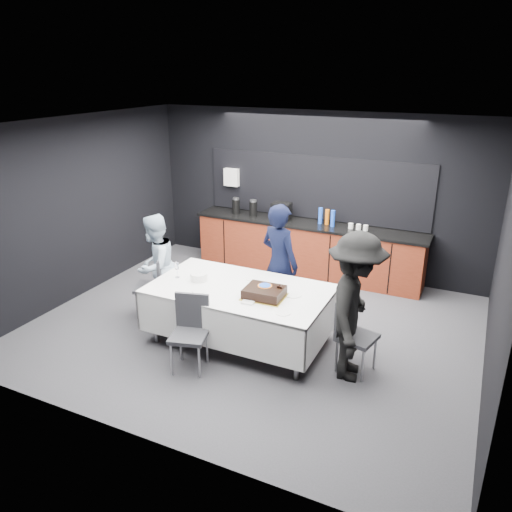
{
  "coord_description": "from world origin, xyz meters",
  "views": [
    {
      "loc": [
        2.72,
        -5.63,
        3.46
      ],
      "look_at": [
        0.0,
        0.1,
        1.05
      ],
      "focal_mm": 35.0,
      "sensor_mm": 36.0,
      "label": 1
    }
  ],
  "objects": [
    {
      "name": "loose_plate_right_b",
      "position": [
        0.78,
        -0.81,
        0.78
      ],
      "size": [
        0.18,
        0.18,
        0.01
      ],
      "primitive_type": "cylinder",
      "color": "white",
      "rests_on": "party_table"
    },
    {
      "name": "room_shell",
      "position": [
        0.0,
        0.0,
        1.86
      ],
      "size": [
        6.04,
        5.04,
        2.82
      ],
      "color": "white",
      "rests_on": "ground"
    },
    {
      "name": "person_center",
      "position": [
        0.21,
        0.44,
        0.86
      ],
      "size": [
        0.73,
        0.6,
        1.73
      ],
      "primitive_type": "imported",
      "rotation": [
        0.0,
        0.0,
        2.8
      ],
      "color": "black",
      "rests_on": "ground"
    },
    {
      "name": "cake_assembly",
      "position": [
        0.41,
        -0.52,
        0.84
      ],
      "size": [
        0.53,
        0.44,
        0.16
      ],
      "color": "gold",
      "rests_on": "party_table"
    },
    {
      "name": "fork_pile",
      "position": [
        0.3,
        -0.76,
        0.79
      ],
      "size": [
        0.15,
        0.1,
        0.02
      ],
      "primitive_type": "cube",
      "rotation": [
        0.0,
        0.0,
        0.07
      ],
      "color": "white",
      "rests_on": "party_table"
    },
    {
      "name": "plate_stack",
      "position": [
        -0.61,
        -0.41,
        0.83
      ],
      "size": [
        0.23,
        0.23,
        0.1
      ],
      "primitive_type": "cylinder",
      "color": "white",
      "rests_on": "party_table"
    },
    {
      "name": "loose_plate_near",
      "position": [
        -0.42,
        -0.7,
        0.78
      ],
      "size": [
        0.2,
        0.2,
        0.01
      ],
      "primitive_type": "cylinder",
      "color": "white",
      "rests_on": "party_table"
    },
    {
      "name": "party_table",
      "position": [
        0.0,
        -0.4,
        0.64
      ],
      "size": [
        2.32,
        1.32,
        0.78
      ],
      "color": "#99999E",
      "rests_on": "ground"
    },
    {
      "name": "loose_plate_far",
      "position": [
        0.02,
        -0.05,
        0.78
      ],
      "size": [
        0.19,
        0.19,
        0.01
      ],
      "primitive_type": "cylinder",
      "color": "white",
      "rests_on": "party_table"
    },
    {
      "name": "chair_near",
      "position": [
        -0.27,
        -1.18,
        0.53
      ],
      "size": [
        0.52,
        0.52,
        0.92
      ],
      "color": "#323237",
      "rests_on": "ground"
    },
    {
      "name": "person_left",
      "position": [
        -1.47,
        -0.21,
        0.76
      ],
      "size": [
        0.62,
        0.77,
        1.53
      ],
      "primitive_type": "imported",
      "rotation": [
        0.0,
        0.0,
        -1.52
      ],
      "color": "#A7BDD2",
      "rests_on": "ground"
    },
    {
      "name": "chair_right",
      "position": [
        1.5,
        -0.41,
        0.53
      ],
      "size": [
        0.5,
        0.5,
        0.92
      ],
      "color": "#323237",
      "rests_on": "ground"
    },
    {
      "name": "ground",
      "position": [
        0.0,
        0.0,
        0.0
      ],
      "size": [
        6.0,
        6.0,
        0.0
      ],
      "primitive_type": "plane",
      "color": "#424247",
      "rests_on": "ground"
    },
    {
      "name": "kitchenette",
      "position": [
        -0.02,
        2.22,
        0.54
      ],
      "size": [
        4.1,
        0.64,
        2.05
      ],
      "color": "maroon",
      "rests_on": "ground"
    },
    {
      "name": "loose_plate_right_a",
      "position": [
        0.71,
        -0.3,
        0.78
      ],
      "size": [
        0.21,
        0.21,
        0.01
      ],
      "primitive_type": "cylinder",
      "color": "white",
      "rests_on": "party_table"
    },
    {
      "name": "chair_left",
      "position": [
        -1.45,
        -0.26,
        0.53
      ],
      "size": [
        0.55,
        0.55,
        0.92
      ],
      "color": "#323237",
      "rests_on": "ground"
    },
    {
      "name": "champagne_flute",
      "position": [
        -0.92,
        -0.46,
        0.94
      ],
      "size": [
        0.06,
        0.06,
        0.22
      ],
      "color": "white",
      "rests_on": "party_table"
    },
    {
      "name": "person_right",
      "position": [
        1.55,
        -0.54,
        0.89
      ],
      "size": [
        0.83,
        1.24,
        1.79
      ],
      "primitive_type": "imported",
      "rotation": [
        0.0,
        0.0,
        1.72
      ],
      "color": "black",
      "rests_on": "ground"
    }
  ]
}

